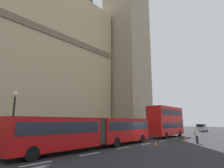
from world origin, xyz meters
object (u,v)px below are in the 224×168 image
object	(u,v)px
double_decker_bus	(166,120)
traffic_cone_west	(156,143)
articulated_bus	(94,130)
pedestrian_near_cones	(197,136)
sedan_lead	(202,128)
street_lamp	(13,116)
traffic_cone_middle	(186,138)

from	to	relation	value
double_decker_bus	traffic_cone_west	size ratio (longest dim) A/B	15.67
articulated_bus	pedestrian_near_cones	xyz separation A→B (m)	(10.69, -6.54, -0.83)
double_decker_bus	sedan_lead	distance (m)	21.52
traffic_cone_west	street_lamp	world-z (taller)	street_lamp
pedestrian_near_cones	double_decker_bus	bearing A→B (deg)	45.58
traffic_cone_middle	double_decker_bus	bearing A→B (deg)	48.46
double_decker_bus	traffic_cone_west	bearing A→B (deg)	-162.25
sedan_lead	traffic_cone_west	distance (m)	33.04
sedan_lead	street_lamp	size ratio (longest dim) A/B	0.83
articulated_bus	sedan_lead	world-z (taller)	articulated_bus
articulated_bus	sedan_lead	xyz separation A→B (m)	(38.54, 0.11, -0.83)
street_lamp	pedestrian_near_cones	distance (m)	20.00
articulated_bus	street_lamp	xyz separation A→B (m)	(-5.84, 4.51, 1.31)
traffic_cone_west	pedestrian_near_cones	bearing A→B (deg)	-30.33
traffic_cone_west	pedestrian_near_cones	world-z (taller)	pedestrian_near_cones
articulated_bus	street_lamp	size ratio (longest dim) A/B	3.28
traffic_cone_west	traffic_cone_middle	world-z (taller)	same
articulated_bus	double_decker_bus	xyz separation A→B (m)	(17.10, 0.00, 0.96)
articulated_bus	street_lamp	bearing A→B (deg)	142.36
traffic_cone_middle	street_lamp	bearing A→B (deg)	155.20
articulated_bus	sedan_lead	size ratio (longest dim) A/B	3.93
sedan_lead	pedestrian_near_cones	xyz separation A→B (m)	(-27.86, -6.66, -0.00)
sedan_lead	pedestrian_near_cones	size ratio (longest dim) A/B	2.60
double_decker_bus	sedan_lead	size ratio (longest dim) A/B	2.07
articulated_bus	traffic_cone_west	xyz separation A→B (m)	(5.72, -3.64, -1.46)
pedestrian_near_cones	traffic_cone_west	bearing A→B (deg)	149.67
articulated_bus	street_lamp	distance (m)	7.49
traffic_cone_middle	pedestrian_near_cones	xyz separation A→B (m)	(-2.58, -2.22, 0.63)
double_decker_bus	street_lamp	xyz separation A→B (m)	(-22.94, 4.50, 0.35)
sedan_lead	traffic_cone_west	bearing A→B (deg)	-173.48
double_decker_bus	sedan_lead	world-z (taller)	double_decker_bus
traffic_cone_west	street_lamp	bearing A→B (deg)	144.84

